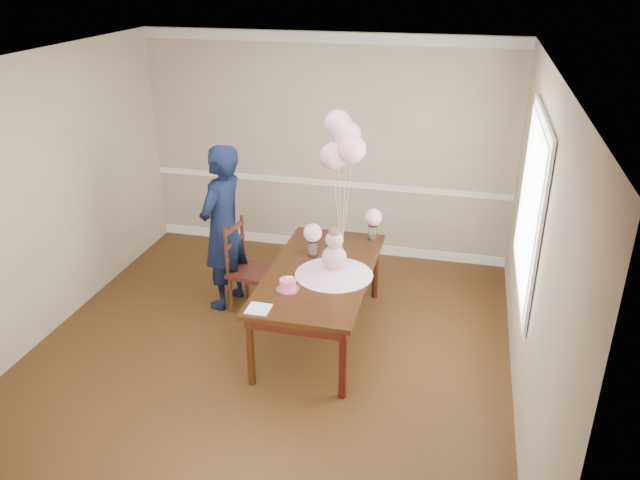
{
  "coord_description": "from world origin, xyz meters",
  "views": [
    {
      "loc": [
        1.65,
        -4.67,
        3.45
      ],
      "look_at": [
        0.41,
        0.48,
        1.05
      ],
      "focal_mm": 35.0,
      "sensor_mm": 36.0,
      "label": 1
    }
  ],
  "objects_px": {
    "dining_table_top": "(320,273)",
    "woman": "(223,228)",
    "dining_chair_seat": "(252,272)",
    "birthday_cake": "(288,284)"
  },
  "relations": [
    {
      "from": "dining_table_top",
      "to": "dining_chair_seat",
      "type": "distance_m",
      "value": 0.94
    },
    {
      "from": "dining_table_top",
      "to": "woman",
      "type": "xyz_separation_m",
      "value": [
        -1.14,
        0.4,
        0.18
      ]
    },
    {
      "from": "birthday_cake",
      "to": "woman",
      "type": "xyz_separation_m",
      "value": [
        -0.95,
        0.84,
        0.1
      ]
    },
    {
      "from": "birthday_cake",
      "to": "dining_chair_seat",
      "type": "bearing_deg",
      "value": 128.42
    },
    {
      "from": "dining_chair_seat",
      "to": "woman",
      "type": "bearing_deg",
      "value": -178.81
    },
    {
      "from": "dining_table_top",
      "to": "woman",
      "type": "relative_size",
      "value": 1.1
    },
    {
      "from": "woman",
      "to": "birthday_cake",
      "type": "bearing_deg",
      "value": 60.43
    },
    {
      "from": "birthday_cake",
      "to": "dining_table_top",
      "type": "bearing_deg",
      "value": 66.1
    },
    {
      "from": "dining_table_top",
      "to": "woman",
      "type": "height_order",
      "value": "woman"
    },
    {
      "from": "dining_chair_seat",
      "to": "dining_table_top",
      "type": "bearing_deg",
      "value": -14.61
    }
  ]
}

